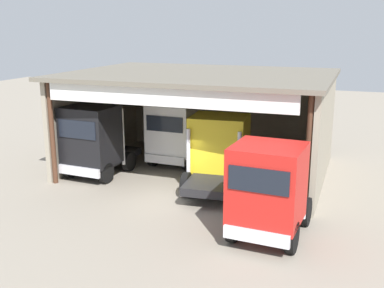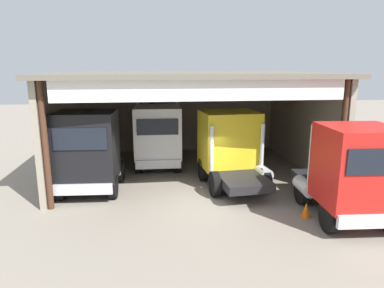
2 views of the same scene
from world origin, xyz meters
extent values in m
plane|color=gray|center=(0.00, 0.00, 0.00)|extent=(80.00, 80.00, 0.00)
cube|color=#9E937F|center=(0.00, 9.26, 2.49)|extent=(12.42, 0.24, 4.97)
cube|color=#9E937F|center=(-6.21, 4.63, 2.49)|extent=(0.24, 9.26, 4.97)
cube|color=#9E937F|center=(6.21, 4.63, 2.49)|extent=(0.24, 9.26, 4.97)
cube|color=#6E6759|center=(0.00, 4.38, 5.07)|extent=(13.02, 9.77, 0.20)
cylinder|color=#4C2D1E|center=(-5.96, 0.15, 2.49)|extent=(0.24, 0.24, 4.97)
cylinder|color=#4C2D1E|center=(5.96, 0.15, 2.49)|extent=(0.24, 0.24, 4.97)
cube|color=white|center=(0.00, -0.20, 4.62)|extent=(11.18, 0.12, 0.90)
cube|color=black|center=(-4.68, 1.45, 2.20)|extent=(2.55, 2.19, 2.88)
cube|color=black|center=(-4.74, 0.41, 2.71)|extent=(2.07, 0.18, 0.86)
cube|color=silver|center=(-4.74, 0.38, 0.66)|extent=(2.32, 0.29, 0.44)
cube|color=#232326|center=(-4.58, 3.21, 0.69)|extent=(2.01, 3.30, 0.36)
cylinder|color=silver|center=(-3.51, 2.57, 1.97)|extent=(0.18, 0.18, 2.92)
cylinder|color=silver|center=(-5.71, 2.69, 1.97)|extent=(0.18, 0.18, 2.92)
cylinder|color=silver|center=(-5.69, 2.98, 0.81)|extent=(0.63, 1.23, 0.56)
cylinder|color=black|center=(-3.63, 0.98, 0.51)|extent=(0.36, 1.03, 1.02)
cylinder|color=black|center=(-5.77, 1.10, 0.51)|extent=(0.36, 1.03, 1.02)
cylinder|color=black|center=(-3.51, 3.15, 0.51)|extent=(0.36, 1.03, 1.02)
cylinder|color=black|center=(-5.64, 3.27, 0.51)|extent=(0.36, 1.03, 1.02)
cube|color=white|center=(-1.62, 4.84, 2.09)|extent=(2.47, 2.42, 2.66)
cube|color=black|center=(-1.65, 3.64, 2.56)|extent=(2.04, 0.12, 0.80)
cube|color=silver|center=(-1.66, 3.61, 0.66)|extent=(2.29, 0.23, 0.44)
cube|color=#232326|center=(-1.56, 6.77, 0.69)|extent=(1.91, 3.58, 0.36)
cylinder|color=silver|center=(-0.50, 6.13, 2.03)|extent=(0.18, 0.18, 3.05)
cylinder|color=silver|center=(-2.66, 6.19, 2.03)|extent=(0.18, 0.18, 3.05)
cylinder|color=silver|center=(-2.65, 6.51, 0.81)|extent=(0.60, 1.22, 0.56)
cylinder|color=black|center=(-0.58, 4.33, 0.51)|extent=(0.33, 1.03, 1.02)
cylinder|color=black|center=(-2.68, 4.40, 0.51)|extent=(0.33, 1.03, 1.02)
cylinder|color=black|center=(-0.51, 6.74, 0.51)|extent=(0.33, 1.03, 1.02)
cylinder|color=black|center=(-2.61, 6.81, 0.51)|extent=(0.33, 1.03, 1.02)
cube|color=yellow|center=(1.65, 2.47, 2.11)|extent=(2.73, 2.38, 2.62)
cube|color=black|center=(1.57, 3.57, 2.57)|extent=(2.18, 0.23, 0.79)
cube|color=silver|center=(1.56, 3.60, 0.70)|extent=(2.44, 0.35, 0.44)
cube|color=#232326|center=(1.79, 0.77, 0.73)|extent=(2.16, 3.24, 0.36)
cylinder|color=silver|center=(0.60, 1.14, 1.77)|extent=(0.18, 0.18, 2.45)
cylinder|color=silver|center=(2.90, 1.32, 1.77)|extent=(0.18, 0.18, 2.45)
cylinder|color=silver|center=(2.92, 1.16, 0.85)|extent=(0.65, 1.24, 0.56)
cylinder|color=black|center=(0.49, 2.81, 0.55)|extent=(0.39, 1.11, 1.09)
cylinder|color=black|center=(2.75, 2.99, 0.55)|extent=(0.39, 1.11, 1.09)
cylinder|color=black|center=(0.66, 0.68, 0.55)|extent=(0.39, 1.11, 1.09)
cylinder|color=black|center=(2.92, 0.86, 0.55)|extent=(0.39, 1.11, 1.09)
cube|color=red|center=(4.92, -2.62, 2.16)|extent=(2.52, 2.44, 2.72)
cube|color=black|center=(4.85, -3.78, 2.64)|extent=(2.02, 0.19, 0.82)
cube|color=silver|center=(4.84, -3.81, 0.70)|extent=(2.26, 0.31, 0.44)
cube|color=#232326|center=(5.05, -0.63, 0.73)|extent=(2.01, 3.73, 0.36)
cylinder|color=silver|center=(6.07, -1.39, 1.95)|extent=(0.18, 0.18, 2.80)
cylinder|color=silver|center=(3.94, -1.25, 1.95)|extent=(0.18, 0.18, 2.80)
cylinder|color=silver|center=(3.97, -0.86, 0.85)|extent=(0.64, 1.23, 0.56)
cylinder|color=black|center=(5.93, -3.14, 0.55)|extent=(0.37, 1.12, 1.10)
cylinder|color=black|center=(3.86, -3.01, 0.55)|extent=(0.37, 1.12, 1.10)
cylinder|color=black|center=(6.09, -0.70, 0.55)|extent=(0.37, 1.12, 1.10)
cylinder|color=black|center=(4.02, -0.56, 0.55)|extent=(0.37, 1.12, 1.10)
cylinder|color=#194CB2|center=(3.67, 8.42, 0.46)|extent=(0.58, 0.58, 0.92)
cube|color=black|center=(4.65, 8.34, 0.50)|extent=(0.90, 0.60, 1.00)
cone|color=orange|center=(3.63, -1.80, 0.28)|extent=(0.36, 0.36, 0.56)
camera|label=1|loc=(7.71, -17.71, 7.42)|focal=43.38mm
camera|label=2|loc=(-2.01, -12.98, 5.45)|focal=32.02mm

